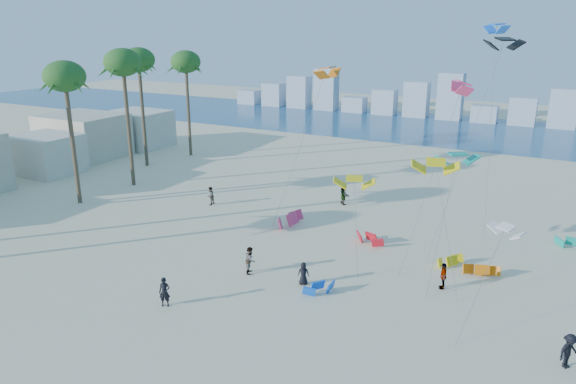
% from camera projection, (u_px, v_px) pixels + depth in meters
% --- Properties ---
extents(ground, '(220.00, 220.00, 0.00)m').
position_uv_depth(ground, '(103.00, 339.00, 29.01)').
color(ground, beige).
rests_on(ground, ground).
extents(ocean, '(220.00, 220.00, 0.00)m').
position_uv_depth(ocean, '(427.00, 127.00, 89.57)').
color(ocean, navy).
rests_on(ocean, ground).
extents(kitesurfer_near, '(0.82, 0.72, 1.88)m').
position_uv_depth(kitesurfer_near, '(165.00, 292.00, 32.19)').
color(kitesurfer_near, black).
rests_on(kitesurfer_near, ground).
extents(kitesurfer_mid, '(1.03, 1.14, 1.92)m').
position_uv_depth(kitesurfer_mid, '(250.00, 260.00, 36.55)').
color(kitesurfer_mid, gray).
rests_on(kitesurfer_mid, ground).
extents(kitesurfers_far, '(34.96, 19.99, 1.91)m').
position_uv_depth(kitesurfers_far, '(378.00, 239.00, 40.23)').
color(kitesurfers_far, black).
rests_on(kitesurfers_far, ground).
extents(grounded_kites, '(23.49, 17.62, 1.10)m').
position_uv_depth(grounded_kites, '(388.00, 244.00, 40.59)').
color(grounded_kites, blue).
rests_on(grounded_kites, ground).
extents(flying_kites, '(28.07, 23.05, 18.59)m').
position_uv_depth(flying_kites, '(474.00, 89.00, 37.64)').
color(flying_kites, yellow).
rests_on(flying_kites, ground).
extents(palm_row, '(9.24, 44.80, 14.39)m').
position_uv_depth(palm_row, '(49.00, 80.00, 49.17)').
color(palm_row, brown).
rests_on(palm_row, ground).
extents(beachfront_buildings, '(11.50, 43.00, 6.00)m').
position_uv_depth(beachfront_buildings, '(28.00, 151.00, 60.85)').
color(beachfront_buildings, beige).
rests_on(beachfront_buildings, ground).
extents(distant_skyline, '(85.00, 3.00, 8.40)m').
position_uv_depth(distant_skyline, '(436.00, 102.00, 97.59)').
color(distant_skyline, '#9EADBF').
rests_on(distant_skyline, ground).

